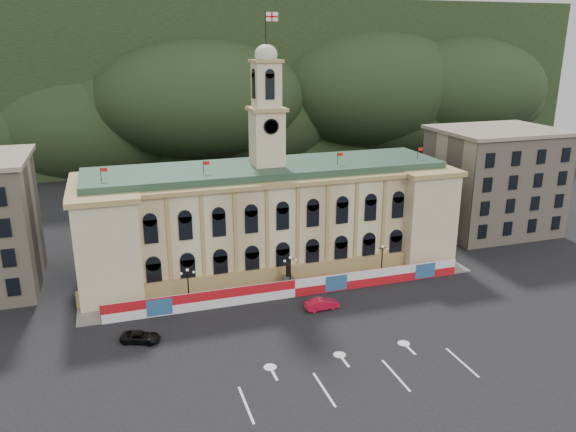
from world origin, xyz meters
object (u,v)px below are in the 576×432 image
object	(u,v)px
statue	(288,280)
black_suv	(141,337)
red_sedan	(322,304)
lamp_center	(290,270)

from	to	relation	value
statue	black_suv	world-z (taller)	statue
statue	red_sedan	xyz separation A→B (m)	(2.15, -7.56, -0.46)
lamp_center	red_sedan	world-z (taller)	lamp_center
statue	black_suv	bearing A→B (deg)	-156.89
statue	red_sedan	world-z (taller)	statue
statue	black_suv	size ratio (longest dim) A/B	0.75
red_sedan	black_suv	size ratio (longest dim) A/B	0.91
statue	red_sedan	bearing A→B (deg)	-74.11
statue	lamp_center	bearing A→B (deg)	-90.00
red_sedan	lamp_center	bearing A→B (deg)	15.53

